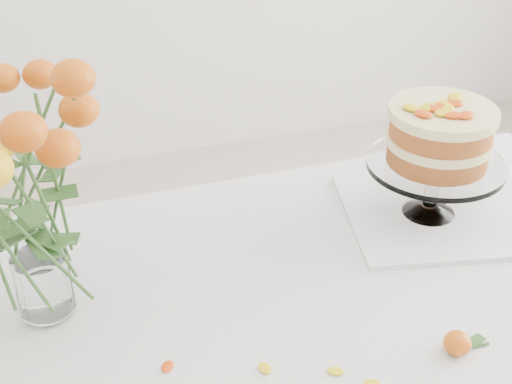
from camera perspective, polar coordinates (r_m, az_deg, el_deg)
table at (r=1.27m, az=4.40°, el=-12.23°), size 1.43×0.93×0.76m
napkin at (r=1.48m, az=13.58°, el=-1.73°), size 0.39×0.39×0.01m
cake_stand at (r=1.40m, az=14.42°, el=3.96°), size 0.27×0.27×0.24m
rose_vase at (r=1.11m, az=-18.24°, el=1.36°), size 0.31×0.31×0.46m
loose_rose_far at (r=1.17m, az=15.82°, el=-11.56°), size 0.08×0.04×0.04m
stray_petal_a at (r=1.12m, az=0.70°, el=-13.92°), size 0.03×0.02×0.00m
stray_petal_b at (r=1.12m, az=6.39°, el=-14.07°), size 0.03×0.02×0.00m
stray_petal_c at (r=1.11m, az=9.21°, el=-14.92°), size 0.03×0.02×0.00m
stray_petal_d at (r=1.13m, az=-7.11°, el=-13.70°), size 0.03×0.02×0.00m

